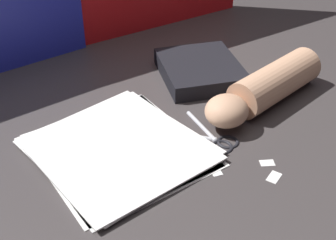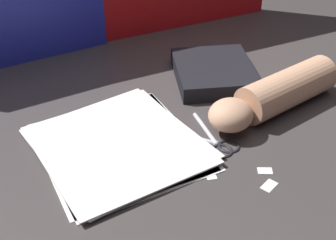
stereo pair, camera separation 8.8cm
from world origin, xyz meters
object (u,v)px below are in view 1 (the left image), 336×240
object	(u,v)px
book_closed	(200,70)
scissors	(213,137)
paper_stack	(119,149)
hand_forearm	(265,88)

from	to	relation	value
book_closed	scissors	xyz separation A→B (m)	(-0.14, -0.21, -0.01)
paper_stack	scissors	size ratio (longest dim) A/B	2.05
paper_stack	book_closed	distance (m)	0.34
paper_stack	hand_forearm	bearing A→B (deg)	-8.76
book_closed	hand_forearm	xyz separation A→B (m)	(0.03, -0.18, 0.02)
scissors	hand_forearm	world-z (taller)	hand_forearm
paper_stack	scissors	distance (m)	0.19
paper_stack	hand_forearm	xyz separation A→B (m)	(0.34, -0.05, 0.04)
paper_stack	hand_forearm	world-z (taller)	hand_forearm
book_closed	scissors	world-z (taller)	book_closed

